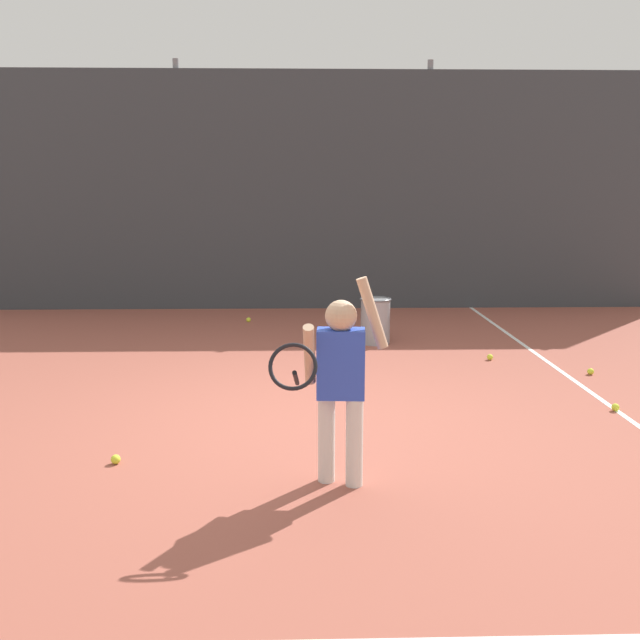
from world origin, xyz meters
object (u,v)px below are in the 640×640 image
ball_hopper (375,320)px  tennis_ball_3 (249,320)px  tennis_ball_1 (116,459)px  tennis_ball_2 (615,407)px  tennis_ball_5 (490,357)px  tennis_player (339,376)px  tennis_ball_0 (591,371)px

ball_hopper → tennis_ball_3: size_ratio=8.52×
tennis_ball_1 → tennis_ball_2: (3.99, 1.05, 0.00)m
tennis_ball_3 → tennis_ball_2: bearing=-49.9°
tennis_ball_3 → tennis_ball_5: 3.66m
ball_hopper → tennis_ball_1: bearing=-120.5°
tennis_player → tennis_ball_2: bearing=33.8°
tennis_player → tennis_ball_3: 5.65m
ball_hopper → tennis_ball_3: 2.20m
ball_hopper → tennis_ball_2: ball_hopper is taller
tennis_ball_0 → tennis_ball_3: same height
tennis_player → tennis_ball_5: bearing=63.7°
tennis_ball_0 → tennis_ball_2: size_ratio=1.00×
tennis_ball_5 → ball_hopper: bearing=143.4°
tennis_player → tennis_ball_2: (2.46, 1.42, -0.69)m
tennis_player → tennis_ball_5: tennis_player is taller
tennis_ball_0 → tennis_ball_3: 4.74m
ball_hopper → tennis_ball_0: 2.57m
tennis_player → ball_hopper: 4.19m
ball_hopper → tennis_ball_0: bearing=-36.4°
tennis_ball_2 → tennis_ball_5: size_ratio=1.00×
tennis_player → ball_hopper: tennis_player is taller
tennis_player → tennis_ball_1: 1.72m
tennis_ball_2 → tennis_ball_5: 1.90m
tennis_ball_2 → tennis_ball_3: (-3.45, 4.10, 0.00)m
ball_hopper → tennis_ball_5: size_ratio=8.52×
tennis_ball_5 → tennis_ball_1: bearing=-139.9°
tennis_player → tennis_ball_1: (-1.53, 0.37, -0.69)m
tennis_ball_1 → tennis_ball_2: size_ratio=1.00×
tennis_ball_0 → tennis_ball_1: 4.80m
tennis_ball_3 → tennis_ball_5: bearing=-38.8°
tennis_ball_3 → tennis_ball_5: size_ratio=1.00×
ball_hopper → tennis_ball_2: bearing=-56.4°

